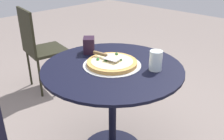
% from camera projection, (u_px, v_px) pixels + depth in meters
% --- Properties ---
extents(patio_table, '(0.93, 0.93, 0.72)m').
position_uv_depth(patio_table, '(112.00, 88.00, 1.70)').
color(patio_table, black).
rests_on(patio_table, ground).
extents(pizza_on_tray, '(0.39, 0.39, 0.05)m').
position_uv_depth(pizza_on_tray, '(112.00, 63.00, 1.64)').
color(pizza_on_tray, silver).
rests_on(pizza_on_tray, patio_table).
extents(pizza_server, '(0.09, 0.22, 0.02)m').
position_uv_depth(pizza_server, '(106.00, 56.00, 1.65)').
color(pizza_server, silver).
rests_on(pizza_server, pizza_on_tray).
extents(drinking_cup, '(0.08, 0.08, 0.13)m').
position_uv_depth(drinking_cup, '(156.00, 61.00, 1.55)').
color(drinking_cup, silver).
rests_on(drinking_cup, patio_table).
extents(napkin_dispenser, '(0.13, 0.13, 0.11)m').
position_uv_depth(napkin_dispenser, '(89.00, 45.00, 1.83)').
color(napkin_dispenser, black).
rests_on(napkin_dispenser, patio_table).
extents(patio_chair_far, '(0.45, 0.45, 0.91)m').
position_uv_depth(patio_chair_far, '(39.00, 45.00, 2.62)').
color(patio_chair_far, black).
rests_on(patio_chair_far, ground).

